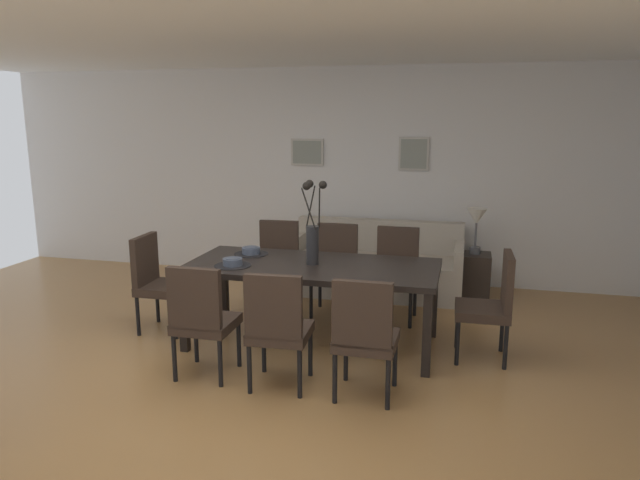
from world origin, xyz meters
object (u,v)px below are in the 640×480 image
at_px(dining_chair_mid_right, 396,269).
at_px(dining_chair_near_left, 202,316).
at_px(dining_chair_far_left, 278,324).
at_px(sofa, 375,268).
at_px(centerpiece_vase, 313,233).
at_px(side_table, 473,276).
at_px(dining_chair_mid_left, 365,332).
at_px(bowl_near_right, 251,250).
at_px(dining_chair_near_right, 277,260).
at_px(framed_picture_center, 414,154).
at_px(dining_chair_far_right, 335,264).
at_px(framed_picture_left, 307,152).
at_px(bowl_near_left, 233,261).
at_px(dining_chair_head_west, 157,278).
at_px(table_lamp, 476,221).
at_px(dining_table, 313,271).
at_px(dining_chair_head_east, 492,301).

bearing_deg(dining_chair_mid_right, dining_chair_near_left, -125.88).
distance_m(dining_chair_far_left, sofa, 2.70).
height_order(centerpiece_vase, side_table, centerpiece_vase).
bearing_deg(sofa, dining_chair_mid_left, -82.92).
bearing_deg(dining_chair_mid_left, bowl_near_right, 138.05).
distance_m(dining_chair_near_right, dining_chair_far_left, 1.96).
height_order(dining_chair_far_left, framed_picture_center, framed_picture_center).
distance_m(dining_chair_near_left, dining_chair_far_right, 1.92).
bearing_deg(dining_chair_mid_right, framed_picture_left, 133.71).
bearing_deg(side_table, framed_picture_center, 145.42).
bearing_deg(bowl_near_left, framed_picture_left, 89.90).
height_order(dining_chair_head_west, centerpiece_vase, centerpiece_vase).
distance_m(bowl_near_right, table_lamp, 2.55).
relative_size(dining_chair_mid_left, bowl_near_right, 5.41).
relative_size(dining_chair_mid_left, side_table, 1.77).
height_order(dining_chair_mid_left, framed_picture_left, framed_picture_left).
xyz_separation_m(sofa, framed_picture_left, (-0.95, 0.48, 1.30)).
xyz_separation_m(dining_chair_far_right, framed_picture_left, (-0.66, 1.32, 1.07)).
relative_size(dining_chair_far_left, centerpiece_vase, 1.25).
xyz_separation_m(bowl_near_left, sofa, (0.96, 1.97, -0.50)).
xyz_separation_m(centerpiece_vase, bowl_near_right, (-0.66, 0.22, -0.24)).
distance_m(dining_chair_far_left, framed_picture_center, 3.40).
bearing_deg(dining_table, dining_chair_mid_right, 54.17).
bearing_deg(dining_chair_mid_right, bowl_near_right, -153.22).
bearing_deg(sofa, table_lamp, -1.88).
relative_size(dining_chair_head_east, side_table, 1.77).
relative_size(bowl_near_right, side_table, 0.33).
distance_m(dining_chair_mid_left, dining_chair_mid_right, 1.81).
distance_m(dining_chair_near_right, centerpiece_vase, 1.24).
bearing_deg(dining_chair_near_left, sofa, 70.28).
distance_m(dining_table, dining_chair_mid_left, 1.14).
height_order(side_table, table_lamp, table_lamp).
relative_size(side_table, framed_picture_left, 1.26).
bearing_deg(dining_chair_far_right, table_lamp, 29.59).
bearing_deg(dining_chair_mid_left, dining_chair_near_left, 178.17).
bearing_deg(dining_chair_far_left, dining_table, 88.70).
height_order(dining_chair_head_west, bowl_near_left, dining_chair_head_west).
height_order(dining_chair_mid_right, bowl_near_right, dining_chair_mid_right).
relative_size(centerpiece_vase, bowl_near_right, 4.32).
bearing_deg(dining_chair_mid_left, table_lamp, 73.60).
relative_size(dining_chair_near_left, dining_chair_mid_right, 1.00).
bearing_deg(table_lamp, dining_table, -129.52).
relative_size(dining_table, sofa, 1.11).
bearing_deg(dining_chair_head_east, framed_picture_center, 111.88).
bearing_deg(dining_chair_far_right, dining_table, -90.13).
distance_m(table_lamp, framed_picture_left, 2.23).
bearing_deg(dining_chair_head_east, dining_chair_mid_left, -133.18).
relative_size(dining_chair_near_right, side_table, 1.77).
height_order(dining_chair_head_east, centerpiece_vase, centerpiece_vase).
xyz_separation_m(dining_table, dining_chair_far_right, (0.00, 0.91, -0.16)).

